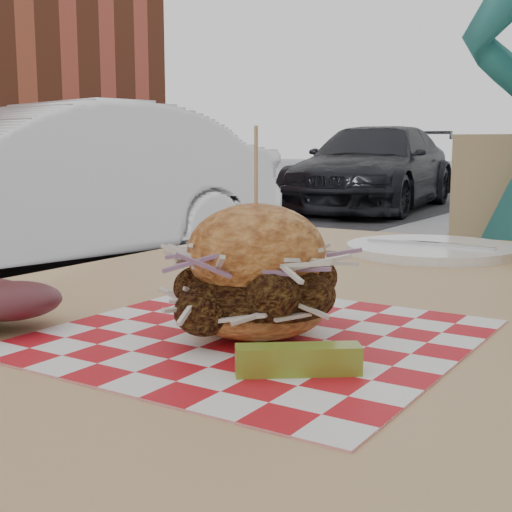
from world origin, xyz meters
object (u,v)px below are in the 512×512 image
object	(u,v)px
patio_table	(323,358)
sandwich	(256,279)
car_dark	(374,168)
car_white	(42,187)

from	to	relation	value
patio_table	sandwich	bearing A→B (deg)	-80.05
patio_table	sandwich	world-z (taller)	sandwich
car_dark	patio_table	world-z (taller)	car_dark
car_dark	sandwich	size ratio (longest dim) A/B	21.84
car_white	sandwich	xyz separation A→B (m)	(3.78, -3.00, 0.19)
car_white	car_dark	xyz separation A→B (m)	(0.00, 6.02, -0.02)
patio_table	sandwich	distance (m)	0.25
car_dark	sandwich	world-z (taller)	car_dark
car_white	car_dark	size ratio (longest dim) A/B	0.91
patio_table	car_white	bearing A→B (deg)	143.22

